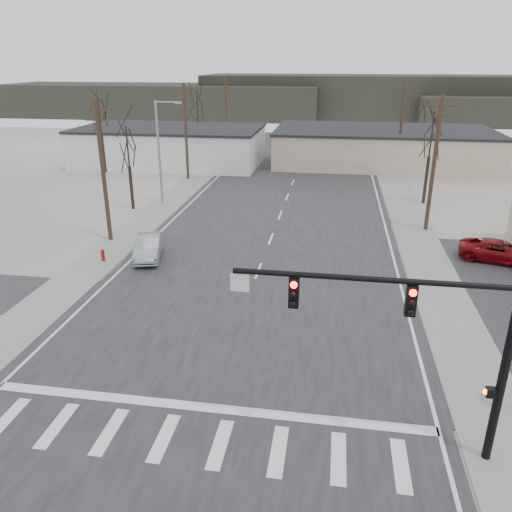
{
  "coord_description": "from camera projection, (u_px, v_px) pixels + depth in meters",
  "views": [
    {
      "loc": [
        4.32,
        -20.09,
        12.3
      ],
      "look_at": [
        0.48,
        4.07,
        2.6
      ],
      "focal_mm": 35.0,
      "sensor_mm": 36.0,
      "label": 1
    }
  ],
  "objects": [
    {
      "name": "upole_right_b",
      "position": [
        401.0,
        125.0,
        56.72
      ],
      "size": [
        2.2,
        0.3,
        10.0
      ],
      "color": "#452D20",
      "rests_on": "ground"
    },
    {
      "name": "upole_left_c",
      "position": [
        186.0,
        130.0,
        52.74
      ],
      "size": [
        2.2,
        0.3,
        10.0
      ],
      "color": "#452D20",
      "rests_on": "ground"
    },
    {
      "name": "traffic_signal_mast",
      "position": [
        445.0,
        330.0,
        15.04
      ],
      "size": [
        8.95,
        0.43,
        7.2
      ],
      "color": "black",
      "rests_on": "ground"
    },
    {
      "name": "sedan_crossing",
      "position": [
        149.0,
        247.0,
        32.8
      ],
      "size": [
        2.58,
        4.69,
        1.47
      ],
      "primitive_type": "imported",
      "rotation": [
        0.0,
        0.0,
        0.24
      ],
      "color": "gray",
      "rests_on": "main_road"
    },
    {
      "name": "streetlight_main",
      "position": [
        161.0,
        147.0,
        43.51
      ],
      "size": [
        2.4,
        0.25,
        9.0
      ],
      "color": "gray",
      "rests_on": "ground"
    },
    {
      "name": "upole_right_a",
      "position": [
        434.0,
        162.0,
        36.53
      ],
      "size": [
        2.2,
        0.3,
        10.0
      ],
      "color": "#452D20",
      "rests_on": "ground"
    },
    {
      "name": "tree_left_near",
      "position": [
        128.0,
        149.0,
        41.94
      ],
      "size": [
        3.3,
        3.3,
        7.35
      ],
      "color": "black",
      "rests_on": "ground"
    },
    {
      "name": "car_far_b",
      "position": [
        310.0,
        146.0,
        71.07
      ],
      "size": [
        2.78,
        4.2,
        1.33
      ],
      "primitive_type": "imported",
      "rotation": [
        0.0,
        0.0,
        -0.34
      ],
      "color": "black",
      "rests_on": "main_road"
    },
    {
      "name": "cross_road",
      "position": [
        233.0,
        337.0,
        23.6
      ],
      "size": [
        90.0,
        10.0,
        0.04
      ],
      "primitive_type": "cube",
      "color": "black",
      "rests_on": "ground"
    },
    {
      "name": "tree_left_mid",
      "position": [
        100.0,
        116.0,
        55.72
      ],
      "size": [
        3.96,
        3.96,
        8.82
      ],
      "color": "black",
      "rests_on": "ground"
    },
    {
      "name": "building_left_far",
      "position": [
        170.0,
        146.0,
        61.84
      ],
      "size": [
        22.3,
        12.3,
        4.5
      ],
      "color": "silver",
      "rests_on": "ground"
    },
    {
      "name": "upole_left_d",
      "position": [
        226.0,
        112.0,
        71.1
      ],
      "size": [
        2.2,
        0.3,
        10.0
      ],
      "color": "#452D20",
      "rests_on": "ground"
    },
    {
      "name": "fire_hydrant",
      "position": [
        103.0,
        255.0,
        32.28
      ],
      "size": [
        0.24,
        0.24,
        0.87
      ],
      "color": "#A50C0C",
      "rests_on": "ground"
    },
    {
      "name": "tree_right_far",
      "position": [
        418.0,
        112.0,
        67.1
      ],
      "size": [
        3.52,
        3.52,
        7.84
      ],
      "color": "black",
      "rests_on": "ground"
    },
    {
      "name": "upole_left_b",
      "position": [
        103.0,
        169.0,
        34.38
      ],
      "size": [
        2.2,
        0.3,
        10.0
      ],
      "color": "#452D20",
      "rests_on": "ground"
    },
    {
      "name": "car_parked_red",
      "position": [
        499.0,
        251.0,
        32.26
      ],
      "size": [
        5.26,
        3.48,
        1.34
      ],
      "primitive_type": "imported",
      "rotation": [
        0.0,
        0.0,
        1.29
      ],
      "color": "maroon",
      "rests_on": "parking_lot"
    },
    {
      "name": "tree_left_far",
      "position": [
        197.0,
        108.0,
        65.57
      ],
      "size": [
        3.96,
        3.96,
        8.82
      ],
      "color": "black",
      "rests_on": "ground"
    },
    {
      "name": "building_right_far",
      "position": [
        382.0,
        147.0,
        61.75
      ],
      "size": [
        26.3,
        14.3,
        4.3
      ],
      "color": "beige",
      "rests_on": "ground"
    },
    {
      "name": "hill_center",
      "position": [
        389.0,
        97.0,
        107.88
      ],
      "size": [
        80.0,
        18.0,
        9.0
      ],
      "primitive_type": "cube",
      "color": "#333026",
      "rests_on": "ground"
    },
    {
      "name": "hill_left",
      "position": [
        162.0,
        101.0,
        111.89
      ],
      "size": [
        70.0,
        18.0,
        7.0
      ],
      "primitive_type": "cube",
      "color": "#333026",
      "rests_on": "ground"
    },
    {
      "name": "car_far_a",
      "position": [
        337.0,
        146.0,
        69.82
      ],
      "size": [
        2.63,
        5.9,
        1.68
      ],
      "primitive_type": "imported",
      "rotation": [
        0.0,
        0.0,
        3.09
      ],
      "color": "black",
      "rests_on": "main_road"
    },
    {
      "name": "main_road",
      "position": [
        273.0,
        234.0,
        37.37
      ],
      "size": [
        18.0,
        110.0,
        0.05
      ],
      "primitive_type": "cube",
      "color": "black",
      "rests_on": "ground"
    },
    {
      "name": "sidewalk_left",
      "position": [
        159.0,
        210.0,
        43.51
      ],
      "size": [
        3.0,
        90.0,
        0.06
      ],
      "primitive_type": "cube",
      "color": "gray",
      "rests_on": "ground"
    },
    {
      "name": "sidewalk_right",
      "position": [
        410.0,
        221.0,
        40.41
      ],
      "size": [
        3.0,
        90.0,
        0.06
      ],
      "primitive_type": "cube",
      "color": "gray",
      "rests_on": "ground"
    },
    {
      "name": "tree_right_mid",
      "position": [
        431.0,
        137.0,
        43.46
      ],
      "size": [
        3.74,
        3.74,
        8.33
      ],
      "color": "black",
      "rests_on": "ground"
    },
    {
      "name": "ground",
      "position": [
        233.0,
        338.0,
        23.61
      ],
      "size": [
        140.0,
        140.0,
        0.0
      ],
      "primitive_type": "plane",
      "color": "beige",
      "rests_on": "ground"
    }
  ]
}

